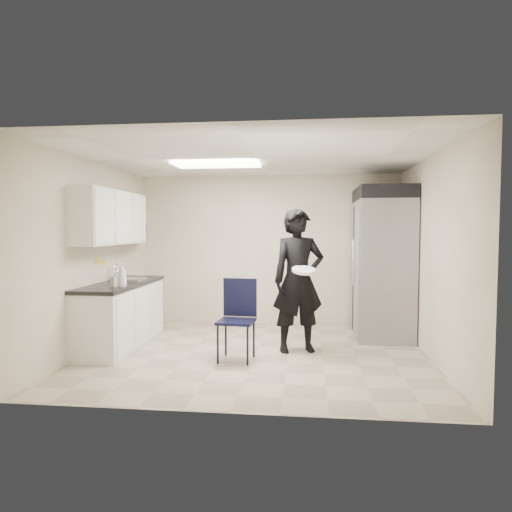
# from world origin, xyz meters

# --- Properties ---
(floor) EXTENTS (4.50, 4.50, 0.00)m
(floor) POSITION_xyz_m (0.00, 0.00, 0.00)
(floor) COLOR tan
(floor) RESTS_ON ground
(ceiling) EXTENTS (4.50, 4.50, 0.00)m
(ceiling) POSITION_xyz_m (0.00, 0.00, 2.60)
(ceiling) COLOR silver
(ceiling) RESTS_ON back_wall
(back_wall) EXTENTS (4.50, 0.00, 4.50)m
(back_wall) POSITION_xyz_m (0.00, 2.00, 1.30)
(back_wall) COLOR beige
(back_wall) RESTS_ON floor
(left_wall) EXTENTS (0.00, 4.00, 4.00)m
(left_wall) POSITION_xyz_m (-2.25, 0.00, 1.30)
(left_wall) COLOR beige
(left_wall) RESTS_ON floor
(right_wall) EXTENTS (0.00, 4.00, 4.00)m
(right_wall) POSITION_xyz_m (2.25, 0.00, 1.30)
(right_wall) COLOR beige
(right_wall) RESTS_ON floor
(ceiling_panel) EXTENTS (1.20, 0.60, 0.02)m
(ceiling_panel) POSITION_xyz_m (-0.60, 0.40, 2.57)
(ceiling_panel) COLOR white
(ceiling_panel) RESTS_ON ceiling
(lower_counter) EXTENTS (0.60, 1.90, 0.86)m
(lower_counter) POSITION_xyz_m (-1.95, 0.20, 0.43)
(lower_counter) COLOR silver
(lower_counter) RESTS_ON floor
(countertop) EXTENTS (0.64, 1.95, 0.05)m
(countertop) POSITION_xyz_m (-1.95, 0.20, 0.89)
(countertop) COLOR black
(countertop) RESTS_ON lower_counter
(sink) EXTENTS (0.42, 0.40, 0.14)m
(sink) POSITION_xyz_m (-1.93, 0.45, 0.87)
(sink) COLOR gray
(sink) RESTS_ON countertop
(faucet) EXTENTS (0.02, 0.02, 0.24)m
(faucet) POSITION_xyz_m (-2.13, 0.45, 1.02)
(faucet) COLOR silver
(faucet) RESTS_ON countertop
(upper_cabinets) EXTENTS (0.35, 1.80, 0.75)m
(upper_cabinets) POSITION_xyz_m (-2.08, 0.20, 1.83)
(upper_cabinets) COLOR silver
(upper_cabinets) RESTS_ON left_wall
(towel_dispenser) EXTENTS (0.22, 0.30, 0.35)m
(towel_dispenser) POSITION_xyz_m (-2.14, 1.35, 1.62)
(towel_dispenser) COLOR black
(towel_dispenser) RESTS_ON left_wall
(notice_sticker_left) EXTENTS (0.00, 0.12, 0.07)m
(notice_sticker_left) POSITION_xyz_m (-2.24, 0.10, 1.22)
(notice_sticker_left) COLOR yellow
(notice_sticker_left) RESTS_ON left_wall
(notice_sticker_right) EXTENTS (0.00, 0.12, 0.07)m
(notice_sticker_right) POSITION_xyz_m (-2.24, 0.30, 1.18)
(notice_sticker_right) COLOR yellow
(notice_sticker_right) RESTS_ON left_wall
(commercial_fridge) EXTENTS (0.80, 1.35, 2.10)m
(commercial_fridge) POSITION_xyz_m (1.83, 1.27, 1.05)
(commercial_fridge) COLOR gray
(commercial_fridge) RESTS_ON floor
(fridge_compressor) EXTENTS (0.80, 1.35, 0.20)m
(fridge_compressor) POSITION_xyz_m (1.83, 1.27, 2.20)
(fridge_compressor) COLOR black
(fridge_compressor) RESTS_ON commercial_fridge
(folding_chair) EXTENTS (0.48, 0.48, 1.00)m
(folding_chair) POSITION_xyz_m (-0.21, -0.34, 0.50)
(folding_chair) COLOR black
(folding_chair) RESTS_ON floor
(man_tuxedo) EXTENTS (0.82, 0.67, 1.94)m
(man_tuxedo) POSITION_xyz_m (0.56, 0.19, 0.97)
(man_tuxedo) COLOR black
(man_tuxedo) RESTS_ON floor
(bucket_lid) EXTENTS (0.39, 0.39, 0.04)m
(bucket_lid) POSITION_xyz_m (0.63, -0.05, 1.13)
(bucket_lid) COLOR silver
(bucket_lid) RESTS_ON man_tuxedo
(soap_bottle_a) EXTENTS (0.13, 0.13, 0.30)m
(soap_bottle_a) POSITION_xyz_m (-1.73, -0.27, 1.06)
(soap_bottle_a) COLOR white
(soap_bottle_a) RESTS_ON countertop
(soap_bottle_b) EXTENTS (0.12, 0.12, 0.20)m
(soap_bottle_b) POSITION_xyz_m (-1.82, -0.29, 1.01)
(soap_bottle_b) COLOR #A6A4B0
(soap_bottle_b) RESTS_ON countertop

